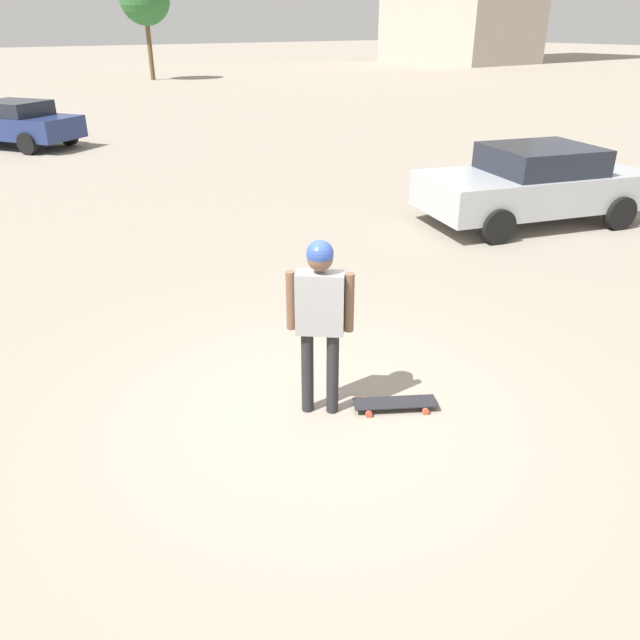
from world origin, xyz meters
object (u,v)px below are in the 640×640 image
object	(u,v)px
skateboard	(395,403)
car_parked_far	(14,123)
car_parked_near	(534,184)
person	(320,308)

from	to	relation	value
skateboard	car_parked_far	distance (m)	17.93
car_parked_far	car_parked_near	bearing A→B (deg)	170.24
person	car_parked_far	bearing A→B (deg)	128.00
car_parked_far	person	bearing A→B (deg)	143.93
person	skateboard	bearing A→B (deg)	7.27
skateboard	car_parked_far	size ratio (longest dim) A/B	0.19
car_parked_far	skateboard	bearing A→B (deg)	146.03
person	car_parked_near	xyz separation A→B (m)	(7.19, 2.92, -0.39)
car_parked_near	car_parked_far	size ratio (longest dim) A/B	1.06
skateboard	person	bearing A→B (deg)	-2.79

